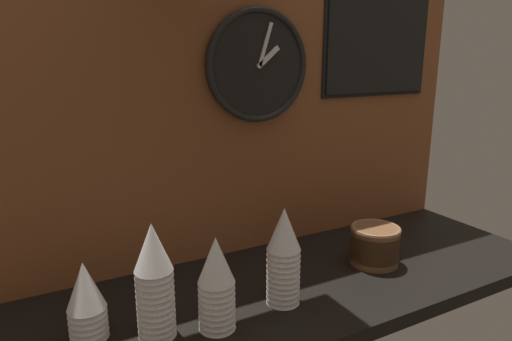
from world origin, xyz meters
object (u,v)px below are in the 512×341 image
Objects in this scene: cup_stack_far_left at (86,301)px; menu_board at (379,32)px; bowl_stack_right at (375,244)px; cup_stack_left at (155,281)px; cup_stack_center_left at (216,284)px; wall_clock at (258,66)px; cup_stack_center at (284,256)px.

menu_board is (1.04, 0.25, 0.60)m from cup_stack_far_left.
cup_stack_far_left reaches higher than bowl_stack_right.
cup_stack_center_left is (0.13, -0.04, -0.02)m from cup_stack_left.
wall_clock is at bearing 134.51° from bowl_stack_right.
cup_stack_left is 1.81× the size of bowl_stack_right.
wall_clock is 0.48m from menu_board.
wall_clock is at bearing 49.19° from cup_stack_center_left.
cup_stack_center_left reaches higher than cup_stack_far_left.
cup_stack_center_left is 1.02m from menu_board.
cup_stack_far_left is 0.54× the size of wall_clock.
cup_stack_left reaches higher than cup_stack_center_left.
cup_stack_center_left is at bearing -130.81° from wall_clock.
wall_clock is at bearing -178.92° from menu_board.
cup_stack_center is 1.71× the size of bowl_stack_right.
cup_stack_center is (0.46, -0.08, 0.04)m from cup_stack_far_left.
cup_stack_center is 0.57m from wall_clock.
cup_stack_far_left is 0.47m from cup_stack_center.
cup_stack_left is 0.14m from cup_stack_center_left.
cup_stack_center_left is at bearing -21.36° from cup_stack_far_left.
cup_stack_far_left is 0.29m from cup_stack_center_left.
wall_clock is at bearing 23.08° from cup_stack_far_left.
wall_clock is (0.56, 0.24, 0.49)m from cup_stack_far_left.
cup_stack_left is at bearing 162.91° from cup_stack_center_left.
cup_stack_center is at bearing 6.95° from cup_stack_center_left.
menu_board reaches higher than cup_stack_left.
menu_board is at bearing 24.69° from cup_stack_center_left.
cup_stack_far_left is 0.82m from bowl_stack_right.
cup_stack_far_left is at bearing -156.92° from wall_clock.
cup_stack_center_left is at bearing -155.31° from menu_board.
cup_stack_center_left is at bearing -173.05° from cup_stack_center.
menu_board is at bearing 19.23° from cup_stack_left.
bowl_stack_right is 0.71m from menu_board.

